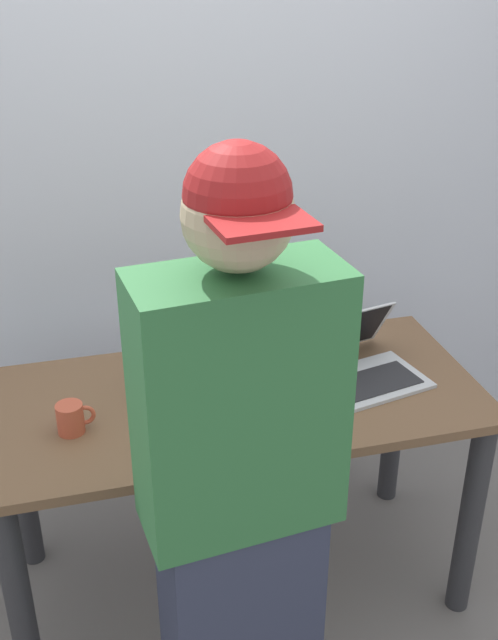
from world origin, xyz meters
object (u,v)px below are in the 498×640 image
Objects in this scene: person_figure at (240,505)px; beer_bottle_amber at (177,367)px; laptop at (358,363)px; beer_bottle_brown at (205,377)px; coffee_mug at (71,418)px; beer_bottle_dark at (166,354)px.

beer_bottle_amber is at bearing 93.09° from person_figure.
beer_bottle_brown is (-0.51, -0.08, 0.08)m from laptop.
beer_bottle_brown is 0.55m from person_figure.
coffee_mug is at bearing -162.93° from beer_bottle_amber.
beer_bottle_amber is 0.99× the size of beer_bottle_dark.
laptop is at bearing -0.92° from beer_bottle_amber.
person_figure is at bearing -85.67° from beer_bottle_dark.
person_figure is at bearing -86.91° from beer_bottle_amber.
beer_bottle_dark reaches higher than beer_bottle_amber.
beer_bottle_dark is at bearing 94.33° from person_figure.
person_figure is 15.60× the size of coffee_mug.
laptop is at bearing 5.65° from coffee_mug.
beer_bottle_amber is at bearing 125.66° from beer_bottle_brown.
coffee_mug is (-0.39, -0.00, -0.07)m from beer_bottle_brown.
beer_bottle_amber is 0.08m from beer_bottle_dark.
beer_bottle_dark is 0.17× the size of person_figure.
beer_bottle_amber is 2.70× the size of coffee_mug.
beer_bottle_dark reaches higher than coffee_mug.
laptop is 1.38× the size of beer_bottle_brown.
beer_bottle_brown is at bearing -170.55° from laptop.
beer_bottle_amber reaches higher than laptop.
beer_bottle_amber is (-0.07, 0.09, -0.01)m from beer_bottle_brown.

